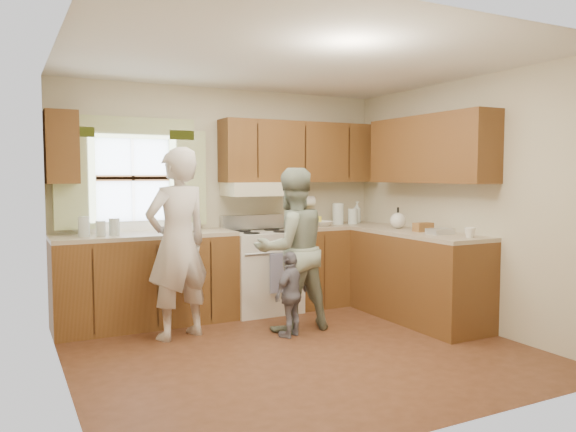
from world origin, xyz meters
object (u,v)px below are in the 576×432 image
child (291,294)px  woman_right (292,250)px  woman_left (178,243)px  stove (262,270)px

child → woman_right: bearing=-146.5°
woman_right → child: size_ratio=1.97×
child → woman_left: bearing=-52.9°
woman_right → woman_left: bearing=-14.5°
woman_right → child: bearing=59.9°
stove → woman_left: (-1.13, -0.59, 0.43)m
woman_left → child: (0.96, -0.45, -0.49)m
stove → woman_left: bearing=-152.6°
woman_left → woman_right: size_ratio=1.12×
stove → woman_right: bearing=-93.9°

